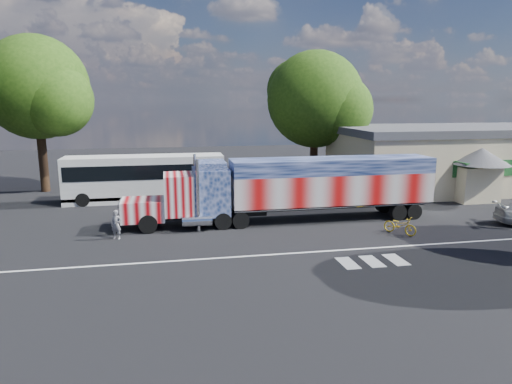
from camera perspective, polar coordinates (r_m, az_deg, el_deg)
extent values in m
plane|color=black|center=(25.20, 1.30, -5.57)|extent=(100.00, 100.00, 0.00)
cube|color=silver|center=(22.42, 2.94, -7.76)|extent=(30.00, 0.15, 0.01)
cube|color=silver|center=(21.64, 11.41, -8.69)|extent=(0.70, 1.60, 0.01)
cube|color=silver|center=(22.11, 14.32, -8.39)|extent=(0.70, 1.60, 0.01)
cube|color=silver|center=(22.64, 17.10, -8.08)|extent=(0.70, 1.60, 0.01)
cube|color=black|center=(27.36, -7.55, -2.86)|extent=(8.46, 0.94, 0.28)
cube|color=#CD777B|center=(27.25, -13.91, -2.14)|extent=(2.44, 2.07, 1.22)
cube|color=silver|center=(27.35, -16.56, -2.24)|extent=(0.11, 1.79, 1.09)
cube|color=silver|center=(27.52, -16.88, -3.49)|extent=(0.28, 2.35, 0.34)
cube|color=#CD777B|center=(27.03, -9.61, -0.24)|extent=(1.69, 2.35, 2.35)
cube|color=black|center=(26.94, -11.34, 0.58)|extent=(0.06, 1.97, 0.85)
cube|color=#4C5C8F|center=(27.11, -5.65, 0.11)|extent=(2.07, 2.35, 2.73)
cube|color=#4C5C8F|center=(26.85, -5.71, 3.36)|extent=(1.69, 2.26, 0.47)
cylinder|color=silver|center=(28.27, -7.59, 0.53)|extent=(0.19, 0.19, 4.14)
cylinder|color=silver|center=(25.84, -7.25, -0.49)|extent=(0.19, 0.19, 4.14)
cylinder|color=silver|center=(28.55, -7.70, -2.36)|extent=(1.69, 0.62, 0.62)
cylinder|color=silver|center=(26.19, -7.38, -3.62)|extent=(1.69, 0.62, 0.62)
cylinder|color=black|center=(26.38, -13.34, -3.93)|extent=(1.03, 0.33, 1.03)
cylinder|color=black|center=(28.38, -13.18, -2.84)|extent=(1.03, 0.33, 1.03)
cylinder|color=black|center=(26.57, -4.16, -3.60)|extent=(0.98, 0.52, 0.98)
cylinder|color=black|center=(28.47, -4.64, -2.59)|extent=(0.98, 0.52, 0.98)
cylinder|color=black|center=(26.71, -1.96, -3.50)|extent=(0.98, 0.52, 0.98)
cylinder|color=black|center=(28.60, -2.58, -2.50)|extent=(0.98, 0.52, 0.98)
cube|color=black|center=(29.01, 9.36, -1.62)|extent=(12.22, 1.03, 0.28)
cube|color=#D16D6D|center=(28.79, 9.43, 0.48)|extent=(12.60, 2.44, 1.88)
cube|color=#465488|center=(28.56, 9.52, 3.26)|extent=(12.60, 2.44, 0.94)
cube|color=silver|center=(28.98, 9.37, -1.34)|extent=(12.60, 2.44, 0.11)
cube|color=silver|center=(31.46, 20.33, 1.71)|extent=(0.04, 2.35, 2.73)
cylinder|color=black|center=(29.88, 17.30, -2.41)|extent=(0.98, 0.52, 0.98)
cylinder|color=black|center=(31.58, 15.62, -1.58)|extent=(0.98, 0.52, 0.98)
cylinder|color=black|center=(30.37, 19.02, -2.29)|extent=(0.98, 0.52, 0.98)
cylinder|color=black|center=(32.05, 17.28, -1.48)|extent=(0.98, 0.52, 0.98)
cube|color=silver|center=(34.74, -13.67, 1.68)|extent=(11.47, 2.49, 3.35)
cube|color=black|center=(34.65, -13.71, 2.69)|extent=(11.09, 2.54, 1.05)
cube|color=black|center=(34.97, -13.57, -0.33)|extent=(11.47, 2.49, 0.24)
cube|color=black|center=(35.47, -22.97, 1.52)|extent=(0.06, 2.20, 1.34)
cylinder|color=black|center=(34.28, -20.85, -0.92)|extent=(0.96, 0.29, 0.96)
cylinder|color=black|center=(36.59, -20.24, -0.13)|extent=(0.96, 0.29, 0.96)
cylinder|color=black|center=(33.77, -8.79, -0.48)|extent=(0.96, 0.29, 0.96)
cylinder|color=black|center=(36.11, -8.95, 0.29)|extent=(0.96, 0.29, 0.96)
cylinder|color=black|center=(33.81, -7.34, -0.42)|extent=(0.96, 0.29, 0.96)
cylinder|color=black|center=(36.14, -7.59, 0.35)|extent=(0.96, 0.29, 0.96)
cube|color=beige|center=(43.02, 24.96, 3.60)|extent=(22.00, 10.00, 4.60)
cube|color=#46464B|center=(42.79, 25.25, 7.05)|extent=(22.40, 10.40, 0.60)
cube|color=#1E5926|center=(34.48, 19.01, 2.52)|extent=(1.60, 0.08, 1.20)
cube|color=#1E5926|center=(36.63, 24.45, 2.61)|extent=(1.60, 0.08, 1.20)
cube|color=#1E5926|center=(39.08, 29.25, 2.67)|extent=(1.60, 0.08, 1.20)
cube|color=beige|center=(36.94, 26.07, 0.81)|extent=(3.00, 1.20, 2.60)
cube|color=#1E5926|center=(36.71, 26.29, 3.26)|extent=(3.40, 1.60, 0.25)
cone|color=#46464B|center=(36.65, 26.36, 4.03)|extent=(4.00, 4.00, 1.20)
imported|color=slate|center=(25.68, -17.08, -3.92)|extent=(0.68, 0.57, 1.58)
imported|color=gold|center=(26.75, 17.55, -3.98)|extent=(1.67, 1.94, 1.01)
cylinder|color=black|center=(42.04, 7.26, 5.34)|extent=(0.70, 0.70, 5.93)
sphere|color=#2B4D12|center=(41.81, 7.41, 11.41)|extent=(8.58, 8.58, 8.58)
sphere|color=#2B4D12|center=(41.18, 10.25, 10.15)|extent=(6.00, 6.00, 6.00)
sphere|color=#2B4D12|center=(42.67, 5.21, 12.59)|extent=(5.57, 5.57, 5.57)
cylinder|color=black|center=(40.84, -25.15, 4.69)|extent=(0.70, 0.70, 6.67)
sphere|color=#2B4D12|center=(40.65, -25.76, 11.69)|extent=(8.13, 8.13, 8.13)
sphere|color=#2B4D12|center=(39.08, -23.75, 10.51)|extent=(5.69, 5.69, 5.69)
sphere|color=#2B4D12|center=(42.18, -27.10, 12.83)|extent=(5.29, 5.29, 5.29)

